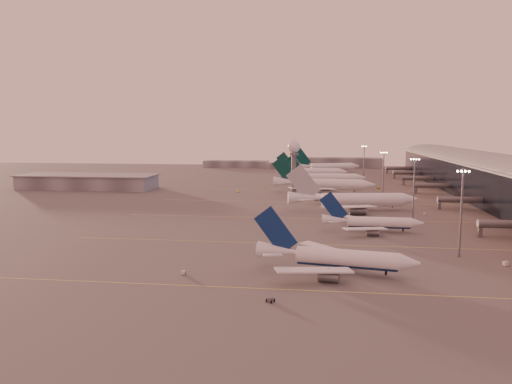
# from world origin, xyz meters

# --- Properties ---
(ground) EXTENTS (700.00, 700.00, 0.00)m
(ground) POSITION_xyz_m (0.00, 0.00, 0.00)
(ground) COLOR #535151
(ground) RESTS_ON ground
(taxiway_markings) EXTENTS (180.00, 185.25, 0.02)m
(taxiway_markings) POSITION_xyz_m (30.00, 56.00, 0.01)
(taxiway_markings) COLOR #EEE154
(taxiway_markings) RESTS_ON ground
(terminal) EXTENTS (57.00, 362.00, 23.04)m
(terminal) POSITION_xyz_m (107.88, 110.09, 10.52)
(terminal) COLOR black
(terminal) RESTS_ON ground
(hangar) EXTENTS (82.00, 27.00, 8.50)m
(hangar) POSITION_xyz_m (-120.00, 140.00, 4.32)
(hangar) COLOR slate
(hangar) RESTS_ON ground
(radar_tower) EXTENTS (6.40, 6.40, 31.10)m
(radar_tower) POSITION_xyz_m (5.00, 120.00, 20.95)
(radar_tower) COLOR #5C5E64
(radar_tower) RESTS_ON ground
(mast_a) EXTENTS (3.60, 0.56, 25.00)m
(mast_a) POSITION_xyz_m (58.00, 0.00, 13.74)
(mast_a) COLOR #5C5E64
(mast_a) RESTS_ON ground
(mast_b) EXTENTS (3.60, 0.56, 25.00)m
(mast_b) POSITION_xyz_m (55.00, 55.00, 13.74)
(mast_b) COLOR #5C5E64
(mast_b) RESTS_ON ground
(mast_c) EXTENTS (3.60, 0.56, 25.00)m
(mast_c) POSITION_xyz_m (50.00, 110.00, 13.74)
(mast_c) COLOR #5C5E64
(mast_c) RESTS_ON ground
(mast_d) EXTENTS (3.60, 0.56, 25.00)m
(mast_d) POSITION_xyz_m (48.00, 200.00, 13.74)
(mast_d) COLOR #5C5E64
(mast_d) RESTS_ON ground
(distant_horizon) EXTENTS (165.00, 37.50, 9.00)m
(distant_horizon) POSITION_xyz_m (2.62, 325.14, 3.89)
(distant_horizon) COLOR slate
(distant_horizon) RESTS_ON ground
(narrowbody_near) EXTENTS (41.10, 32.52, 16.17)m
(narrowbody_near) POSITION_xyz_m (22.98, -20.51, 3.27)
(narrowbody_near) COLOR white
(narrowbody_near) RESTS_ON ground
(narrowbody_mid) EXTENTS (35.69, 28.49, 13.94)m
(narrowbody_mid) POSITION_xyz_m (37.04, 31.76, 2.82)
(narrowbody_mid) COLOR white
(narrowbody_mid) RESTS_ON ground
(widebody_white) EXTENTS (58.04, 46.19, 20.49)m
(widebody_white) POSITION_xyz_m (33.71, 77.59, 3.55)
(widebody_white) COLOR white
(widebody_white) RESTS_ON ground
(greentail_a) EXTENTS (57.74, 46.48, 20.97)m
(greentail_a) POSITION_xyz_m (20.99, 137.45, 3.70)
(greentail_a) COLOR white
(greentail_a) RESTS_ON ground
(greentail_b) EXTENTS (52.84, 42.70, 19.20)m
(greentail_b) POSITION_xyz_m (22.14, 180.21, 3.39)
(greentail_b) COLOR white
(greentail_b) RESTS_ON ground
(greentail_c) EXTENTS (52.30, 42.23, 18.99)m
(greentail_c) POSITION_xyz_m (13.18, 224.32, 3.36)
(greentail_c) COLOR white
(greentail_c) RESTS_ON ground
(greentail_d) EXTENTS (54.80, 43.49, 20.76)m
(greentail_d) POSITION_xyz_m (24.53, 267.51, 3.67)
(greentail_d) COLOR white
(greentail_d) RESTS_ON ground
(gsv_truck_a) EXTENTS (5.28, 2.63, 2.04)m
(gsv_truck_a) POSITION_xyz_m (-13.72, -26.73, 1.04)
(gsv_truck_a) COLOR silver
(gsv_truck_a) RESTS_ON ground
(gsv_tug_near) EXTENTS (3.28, 3.82, 0.94)m
(gsv_tug_near) POSITION_xyz_m (9.15, -43.59, 0.48)
(gsv_tug_near) COLOR #56585B
(gsv_tug_near) RESTS_ON ground
(gsv_catering_a) EXTENTS (6.06, 4.02, 4.57)m
(gsv_catering_a) POSITION_xyz_m (67.75, -8.22, 2.28)
(gsv_catering_a) COLOR silver
(gsv_catering_a) RESTS_ON ground
(gsv_tug_mid) EXTENTS (3.50, 3.66, 0.91)m
(gsv_tug_mid) POSITION_xyz_m (9.69, 3.71, 0.47)
(gsv_tug_mid) COLOR yellow
(gsv_tug_mid) RESTS_ON ground
(gsv_truck_b) EXTENTS (6.53, 3.29, 2.52)m
(gsv_truck_b) POSITION_xyz_m (41.74, 42.05, 1.28)
(gsv_truck_b) COLOR silver
(gsv_truck_b) RESTS_ON ground
(gsv_truck_c) EXTENTS (4.89, 6.20, 2.40)m
(gsv_truck_c) POSITION_xyz_m (-1.75, 70.01, 1.23)
(gsv_truck_c) COLOR yellow
(gsv_truck_c) RESTS_ON ground
(gsv_catering_b) EXTENTS (4.87, 2.46, 3.92)m
(gsv_catering_b) POSITION_xyz_m (62.40, 68.97, 1.96)
(gsv_catering_b) COLOR silver
(gsv_catering_b) RESTS_ON ground
(gsv_tug_far) EXTENTS (2.40, 3.30, 0.85)m
(gsv_tug_far) POSITION_xyz_m (17.48, 105.78, 0.44)
(gsv_tug_far) COLOR #56585B
(gsv_tug_far) RESTS_ON ground
(gsv_truck_d) EXTENTS (4.01, 6.60, 2.51)m
(gsv_truck_d) POSITION_xyz_m (-27.38, 134.25, 1.28)
(gsv_truck_d) COLOR yellow
(gsv_truck_d) RESTS_ON ground
(gsv_tug_hangar) EXTENTS (4.22, 3.00, 1.10)m
(gsv_tug_hangar) POSITION_xyz_m (53.71, 160.73, 0.57)
(gsv_tug_hangar) COLOR yellow
(gsv_tug_hangar) RESTS_ON ground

